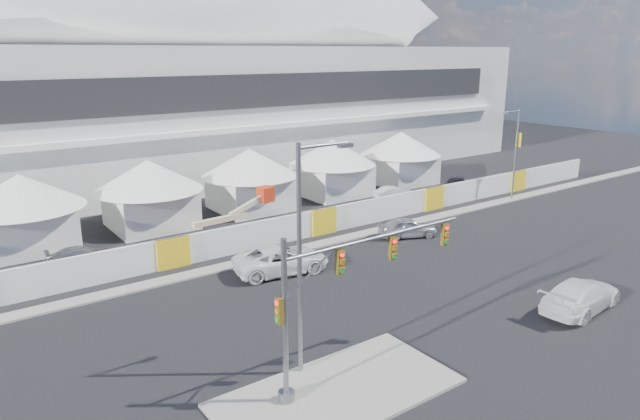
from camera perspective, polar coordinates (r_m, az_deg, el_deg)
ground at (r=29.89m, az=7.52°, el=-11.47°), size 160.00×160.00×0.00m
median_island at (r=24.49m, az=1.76°, el=-17.77°), size 10.00×5.00×0.15m
far_curb at (r=51.65m, az=14.31°, el=0.01°), size 80.00×1.20×0.12m
stadium at (r=66.62m, az=-11.81°, el=11.80°), size 80.00×24.80×21.98m
tent_row at (r=48.30m, az=-11.70°, el=2.88°), size 53.40×8.40×5.40m
hoarding_fence at (r=43.49m, az=0.31°, el=-1.13°), size 70.00×0.25×2.00m
scaffold_tower at (r=85.21m, az=13.89°, el=10.12°), size 4.40×4.40×12.00m
sedan_silver at (r=43.33m, az=8.76°, el=-1.73°), size 3.37×4.72×1.49m
pickup_curb at (r=36.13m, az=-3.88°, el=-4.99°), size 3.89×6.47×1.68m
pickup_near at (r=34.09m, az=24.63°, el=-7.75°), size 2.90×6.04×1.70m
lot_car_a at (r=54.06m, az=7.44°, el=1.68°), size 2.39×4.04×1.26m
lot_car_b at (r=59.54m, az=13.50°, el=2.69°), size 2.76×4.06×1.28m
lot_car_c at (r=40.45m, az=-22.71°, el=-4.26°), size 2.04×4.43×1.25m
traffic_mast at (r=23.13m, az=1.04°, el=-8.83°), size 9.71×0.66×6.78m
streetlight_median at (r=23.47m, az=-1.55°, el=-3.47°), size 2.76×0.28×9.97m
streetlight_curb at (r=55.59m, az=18.92°, el=5.88°), size 2.51×0.57×8.49m
boom_lift at (r=40.32m, az=-10.54°, el=-2.68°), size 7.82×2.10×3.94m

